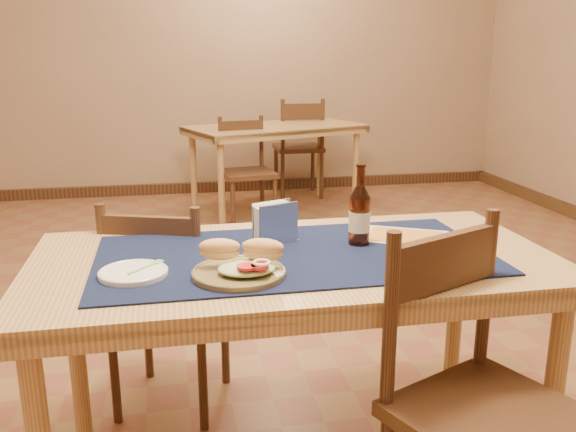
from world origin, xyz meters
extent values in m
cube|color=brown|center=(0.00, 0.00, -0.01)|extent=(6.00, 7.00, 0.02)
cube|color=tan|center=(0.00, 3.51, 1.40)|extent=(6.00, 0.02, 2.80)
cylinder|color=tan|center=(0.72, -1.12, 0.35)|extent=(0.06, 0.06, 0.71)
cylinder|color=tan|center=(-0.72, -0.48, 0.35)|extent=(0.06, 0.06, 0.71)
cylinder|color=tan|center=(0.72, -0.48, 0.35)|extent=(0.06, 0.06, 0.71)
cube|color=tan|center=(0.00, -0.80, 0.73)|extent=(1.60, 0.80, 0.04)
cube|color=#0E1A36|center=(0.00, -0.80, 0.75)|extent=(1.20, 0.60, 0.01)
cube|color=#473019|center=(0.00, 3.47, 0.05)|extent=(6.00, 0.06, 0.10)
cylinder|color=tan|center=(0.03, 2.14, 0.35)|extent=(0.06, 0.06, 0.71)
cylinder|color=tan|center=(1.26, 2.58, 0.35)|extent=(0.06, 0.06, 0.71)
cylinder|color=tan|center=(-0.17, 2.68, 0.35)|extent=(0.06, 0.06, 0.71)
cylinder|color=tan|center=(1.07, 3.12, 0.35)|extent=(0.06, 0.06, 0.71)
cube|color=tan|center=(0.55, 2.63, 0.73)|extent=(1.63, 1.18, 0.04)
cylinder|color=#473019|center=(-0.17, -0.22, 0.21)|extent=(0.03, 0.03, 0.42)
cylinder|color=#473019|center=(-0.49, -0.11, 0.21)|extent=(0.03, 0.03, 0.42)
cylinder|color=#473019|center=(-0.28, -0.54, 0.21)|extent=(0.03, 0.03, 0.42)
cylinder|color=#473019|center=(-0.60, -0.43, 0.21)|extent=(0.03, 0.03, 0.42)
cube|color=#473019|center=(-0.39, -0.32, 0.42)|extent=(0.50, 0.50, 0.04)
cube|color=#473019|center=(-0.45, -0.49, 0.75)|extent=(0.33, 0.14, 0.13)
cylinder|color=#473019|center=(-0.29, -0.55, 0.64)|extent=(0.03, 0.03, 0.43)
cylinder|color=#473019|center=(-0.61, -0.43, 0.64)|extent=(0.03, 0.03, 0.43)
cube|color=#473019|center=(0.41, -1.33, 0.47)|extent=(0.57, 0.57, 0.04)
cube|color=#473019|center=(0.33, -1.15, 0.83)|extent=(0.35, 0.18, 0.14)
cylinder|color=#473019|center=(0.16, -1.23, 0.70)|extent=(0.04, 0.04, 0.48)
cylinder|color=#473019|center=(0.50, -1.08, 0.70)|extent=(0.04, 0.04, 0.48)
cylinder|color=#473019|center=(0.10, 1.98, 0.21)|extent=(0.03, 0.03, 0.43)
cylinder|color=#473019|center=(0.43, 2.03, 0.21)|extent=(0.03, 0.03, 0.43)
cylinder|color=#473019|center=(0.05, 2.32, 0.21)|extent=(0.03, 0.03, 0.43)
cylinder|color=#473019|center=(0.38, 2.37, 0.21)|extent=(0.03, 0.03, 0.43)
cube|color=#473019|center=(0.24, 2.18, 0.43)|extent=(0.45, 0.45, 0.04)
cube|color=#473019|center=(0.21, 2.36, 0.76)|extent=(0.34, 0.08, 0.13)
cylinder|color=#473019|center=(0.04, 2.33, 0.65)|extent=(0.03, 0.03, 0.44)
cylinder|color=#473019|center=(0.38, 2.38, 0.65)|extent=(0.03, 0.03, 0.44)
cylinder|color=#473019|center=(1.05, 3.34, 0.23)|extent=(0.04, 0.04, 0.47)
cylinder|color=#473019|center=(0.67, 3.34, 0.23)|extent=(0.04, 0.04, 0.47)
cylinder|color=#473019|center=(1.04, 2.96, 0.23)|extent=(0.04, 0.04, 0.47)
cylinder|color=#473019|center=(0.67, 2.97, 0.23)|extent=(0.04, 0.04, 0.47)
cube|color=#473019|center=(0.86, 3.15, 0.47)|extent=(0.44, 0.44, 0.04)
cube|color=#473019|center=(0.86, 2.95, 0.83)|extent=(0.37, 0.03, 0.15)
cylinder|color=#473019|center=(1.04, 2.95, 0.71)|extent=(0.04, 0.04, 0.48)
cylinder|color=#473019|center=(0.67, 2.96, 0.71)|extent=(0.04, 0.04, 0.48)
cylinder|color=brown|center=(-0.19, -0.96, 0.76)|extent=(0.26, 0.26, 0.01)
torus|color=brown|center=(-0.19, -0.96, 0.77)|extent=(0.26, 0.26, 0.01)
ellipsoid|color=#BFDB96|center=(-0.17, -0.98, 0.78)|extent=(0.16, 0.13, 0.03)
ellipsoid|color=#E2A86B|center=(-0.24, -0.92, 0.82)|extent=(0.12, 0.07, 0.06)
ellipsoid|color=#E2A86B|center=(-0.12, -0.95, 0.82)|extent=(0.13, 0.09, 0.07)
cylinder|color=red|center=(-0.17, -1.02, 0.80)|extent=(0.05, 0.05, 0.01)
cylinder|color=red|center=(-0.14, -1.02, 0.80)|extent=(0.05, 0.05, 0.01)
torus|color=white|center=(-0.14, -1.02, 0.81)|extent=(0.05, 0.05, 0.01)
cylinder|color=white|center=(-0.48, -0.90, 0.76)|extent=(0.19, 0.19, 0.01)
torus|color=white|center=(-0.48, -0.90, 0.77)|extent=(0.19, 0.19, 0.01)
cube|color=#77C36B|center=(-0.45, -0.89, 0.77)|extent=(0.08, 0.08, 0.00)
cube|color=#77C36B|center=(-0.41, -0.84, 0.77)|extent=(0.04, 0.04, 0.00)
cylinder|color=#4F1E0E|center=(0.23, -0.74, 0.83)|extent=(0.07, 0.07, 0.15)
cone|color=#4F1E0E|center=(0.23, -0.74, 0.93)|extent=(0.07, 0.07, 0.04)
cylinder|color=#4F1E0E|center=(0.23, -0.74, 0.98)|extent=(0.03, 0.03, 0.06)
cylinder|color=#4F1E0E|center=(0.23, -0.74, 1.01)|extent=(0.03, 0.03, 0.01)
cylinder|color=#EFE8BF|center=(0.23, -0.74, 0.83)|extent=(0.07, 0.07, 0.07)
cube|color=silver|center=(-0.04, -0.68, 0.76)|extent=(0.16, 0.10, 0.00)
cube|color=silver|center=(-0.03, -0.70, 0.83)|extent=(0.13, 0.05, 0.13)
cube|color=silver|center=(-0.05, -0.65, 0.83)|extent=(0.13, 0.05, 0.13)
cube|color=white|center=(-0.04, -0.68, 0.82)|extent=(0.14, 0.08, 0.12)
cube|color=#3972B6|center=(-0.03, -0.69, 0.83)|extent=(0.09, 0.04, 0.04)
cube|color=beige|center=(0.40, -0.70, 0.76)|extent=(0.34, 0.31, 0.00)
cube|color=#BF7831|center=(0.40, -0.70, 0.76)|extent=(0.29, 0.26, 0.00)
camera|label=1|loc=(-0.36, -2.54, 1.36)|focal=38.00mm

